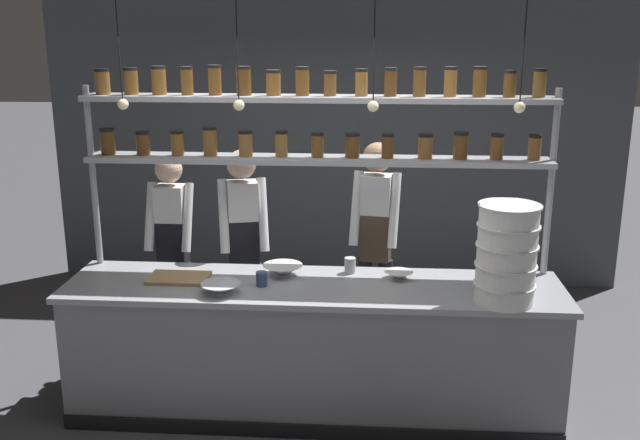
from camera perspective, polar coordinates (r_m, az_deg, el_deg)
ground_plane at (r=5.11m, az=-0.54°, el=-14.88°), size 40.00×40.00×0.00m
back_wall at (r=7.14m, az=1.18°, el=6.23°), size 5.69×0.12×2.90m
prep_counter at (r=4.90m, az=-0.55°, el=-10.23°), size 3.29×0.76×0.92m
spice_shelf_unit at (r=4.80m, az=-0.61°, el=7.11°), size 3.18×0.28×2.32m
chef_left at (r=5.64m, az=-11.71°, el=-1.94°), size 0.36×0.29×1.63m
chef_center at (r=5.40m, az=-6.12°, el=-1.91°), size 0.41×0.34×1.70m
chef_right at (r=5.43m, az=4.47°, el=-1.42°), size 0.39×0.33×1.74m
container_stack at (r=4.46m, az=14.70°, el=-2.66°), size 0.38×0.38×0.62m
cutting_board at (r=4.89m, az=-11.24°, el=-4.58°), size 0.40×0.26×0.02m
prep_bowl_near_left at (r=4.88m, az=-3.00°, el=-4.04°), size 0.27×0.27×0.08m
prep_bowl_center_front at (r=4.84m, az=6.33°, el=-4.43°), size 0.19×0.19×0.05m
prep_bowl_center_back at (r=4.59m, az=-7.95°, el=-5.46°), size 0.25×0.25×0.07m
serving_cup_front at (r=4.69m, az=-4.69°, el=-4.72°), size 0.07×0.07×0.10m
serving_cup_by_board at (r=4.93m, az=2.42°, el=-3.64°), size 0.08×0.08×0.11m
pendant_light_row at (r=4.45m, az=-0.69°, el=9.72°), size 2.52×0.07×0.79m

